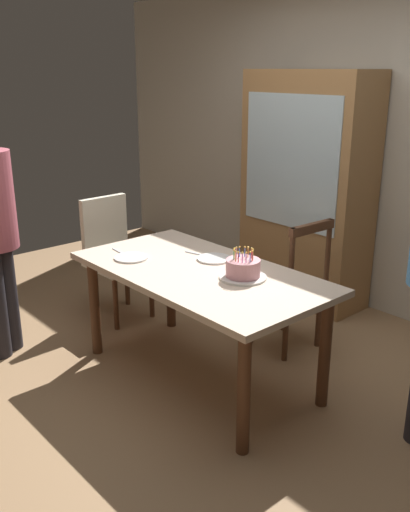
% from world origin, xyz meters
% --- Properties ---
extents(ground, '(6.40, 6.40, 0.00)m').
position_xyz_m(ground, '(0.00, 0.00, 0.00)').
color(ground, '#93704C').
extents(back_wall, '(6.40, 0.10, 2.60)m').
position_xyz_m(back_wall, '(0.00, 1.85, 1.30)').
color(back_wall, beige).
rests_on(back_wall, ground).
extents(dining_table, '(1.65, 0.86, 0.74)m').
position_xyz_m(dining_table, '(0.00, 0.00, 0.65)').
color(dining_table, beige).
rests_on(dining_table, ground).
extents(birthday_cake, '(0.28, 0.28, 0.18)m').
position_xyz_m(birthday_cake, '(0.28, 0.10, 0.79)').
color(birthday_cake, silver).
rests_on(birthday_cake, dining_table).
extents(plate_near_celebrant, '(0.22, 0.22, 0.01)m').
position_xyz_m(plate_near_celebrant, '(-0.45, -0.19, 0.74)').
color(plate_near_celebrant, white).
rests_on(plate_near_celebrant, dining_table).
extents(plate_far_side, '(0.22, 0.22, 0.01)m').
position_xyz_m(plate_far_side, '(-0.08, 0.19, 0.74)').
color(plate_far_side, white).
rests_on(plate_far_side, dining_table).
extents(fork_near_celebrant, '(0.18, 0.03, 0.01)m').
position_xyz_m(fork_near_celebrant, '(-0.61, -0.18, 0.74)').
color(fork_near_celebrant, silver).
rests_on(fork_near_celebrant, dining_table).
extents(fork_far_side, '(0.18, 0.06, 0.01)m').
position_xyz_m(fork_far_side, '(-0.24, 0.18, 0.74)').
color(fork_far_side, silver).
rests_on(fork_far_side, dining_table).
extents(chair_spindle_back, '(0.46, 0.46, 0.95)m').
position_xyz_m(chair_spindle_back, '(0.09, 0.75, 0.46)').
color(chair_spindle_back, beige).
rests_on(chair_spindle_back, ground).
extents(chair_upholstered, '(0.45, 0.45, 0.95)m').
position_xyz_m(chair_upholstered, '(-1.21, 0.14, 0.53)').
color(chair_upholstered, beige).
rests_on(chair_upholstered, ground).
extents(china_cabinet, '(1.10, 0.45, 1.90)m').
position_xyz_m(china_cabinet, '(-0.45, 1.56, 0.95)').
color(china_cabinet, '#9E7042').
rests_on(china_cabinet, ground).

